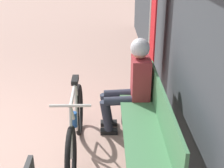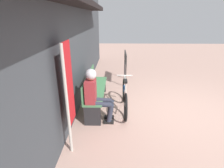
{
  "view_description": "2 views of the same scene",
  "coord_description": "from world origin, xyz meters",
  "px_view_note": "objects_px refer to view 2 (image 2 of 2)",
  "views": [
    {
      "loc": [
        3.08,
        1.67,
        2.23
      ],
      "look_at": [
        0.04,
        1.72,
        0.86
      ],
      "focal_mm": 50.0,
      "sensor_mm": 36.0,
      "label": 1
    },
    {
      "loc": [
        -3.85,
        1.54,
        2.23
      ],
      "look_at": [
        0.28,
        1.64,
        0.63
      ],
      "focal_mm": 28.0,
      "sensor_mm": 36.0,
      "label": 2
    }
  ],
  "objects_px": {
    "banner_pole": "(69,90)",
    "bicycle": "(125,97)",
    "person_seated": "(95,92)",
    "park_bench_near": "(95,90)",
    "signboard": "(125,60)"
  },
  "relations": [
    {
      "from": "person_seated",
      "to": "signboard",
      "type": "distance_m",
      "value": 2.65
    },
    {
      "from": "park_bench_near",
      "to": "signboard",
      "type": "height_order",
      "value": "signboard"
    },
    {
      "from": "banner_pole",
      "to": "bicycle",
      "type": "bearing_deg",
      "value": -36.36
    },
    {
      "from": "signboard",
      "to": "bicycle",
      "type": "bearing_deg",
      "value": 177.1
    },
    {
      "from": "person_seated",
      "to": "banner_pole",
      "type": "height_order",
      "value": "banner_pole"
    },
    {
      "from": "park_bench_near",
      "to": "signboard",
      "type": "xyz_separation_m",
      "value": [
        1.78,
        -0.88,
        0.41
      ]
    },
    {
      "from": "bicycle",
      "to": "banner_pole",
      "type": "distance_m",
      "value": 1.85
    },
    {
      "from": "banner_pole",
      "to": "signboard",
      "type": "relative_size",
      "value": 1.73
    },
    {
      "from": "park_bench_near",
      "to": "banner_pole",
      "type": "relative_size",
      "value": 1.02
    },
    {
      "from": "bicycle",
      "to": "person_seated",
      "type": "xyz_separation_m",
      "value": [
        -0.54,
        0.67,
        0.36
      ]
    },
    {
      "from": "person_seated",
      "to": "signboard",
      "type": "bearing_deg",
      "value": -16.84
    },
    {
      "from": "person_seated",
      "to": "banner_pole",
      "type": "bearing_deg",
      "value": 157.74
    },
    {
      "from": "bicycle",
      "to": "signboard",
      "type": "xyz_separation_m",
      "value": [
        1.99,
        -0.1,
        0.48
      ]
    },
    {
      "from": "park_bench_near",
      "to": "banner_pole",
      "type": "height_order",
      "value": "banner_pole"
    },
    {
      "from": "park_bench_near",
      "to": "bicycle",
      "type": "height_order",
      "value": "park_bench_near"
    }
  ]
}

